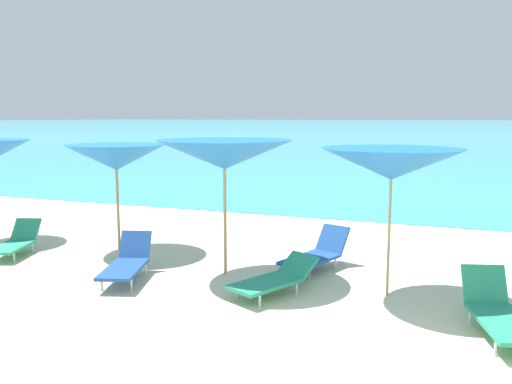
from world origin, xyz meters
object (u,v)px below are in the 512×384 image
object	(u,v)px
lounge_chair_2	(275,278)
lounge_chair_1	(317,253)
umbrella_2	(116,158)
lounge_chair_4	(127,262)
umbrella_4	(392,164)
umbrella_3	(224,155)
lounge_chair_3	(15,242)
lounge_chair_0	(499,312)

from	to	relation	value
lounge_chair_2	lounge_chair_1	bearing A→B (deg)	106.38
umbrella_2	lounge_chair_4	world-z (taller)	umbrella_2
umbrella_4	lounge_chair_4	bearing A→B (deg)	-169.89
umbrella_3	umbrella_4	world-z (taller)	umbrella_3
lounge_chair_2	lounge_chair_3	xyz separation A→B (m)	(-5.45, 0.39, 0.01)
lounge_chair_3	lounge_chair_2	bearing A→B (deg)	-22.26
lounge_chair_1	umbrella_4	bearing A→B (deg)	-16.45
umbrella_4	lounge_chair_1	size ratio (longest dim) A/B	1.39
umbrella_2	lounge_chair_4	size ratio (longest dim) A/B	1.41
umbrella_3	lounge_chair_4	world-z (taller)	umbrella_3
umbrella_4	lounge_chair_0	world-z (taller)	umbrella_4
umbrella_4	umbrella_2	bearing A→B (deg)	170.45
umbrella_4	lounge_chair_2	size ratio (longest dim) A/B	1.41
umbrella_4	lounge_chair_4	world-z (taller)	umbrella_4
lounge_chair_2	lounge_chair_3	size ratio (longest dim) A/B	1.08
lounge_chair_2	lounge_chair_4	xyz separation A→B (m)	(-2.51, -0.16, 0.04)
umbrella_4	lounge_chair_1	xyz separation A→B (m)	(-1.33, 0.96, -1.69)
umbrella_3	umbrella_2	bearing A→B (deg)	163.49
umbrella_2	lounge_chair_4	xyz separation A→B (m)	(1.32, -1.64, -1.56)
lounge_chair_3	umbrella_4	bearing A→B (deg)	-16.72
lounge_chair_0	lounge_chair_2	size ratio (longest dim) A/B	1.04
lounge_chair_0	umbrella_4	bearing A→B (deg)	130.03
umbrella_2	lounge_chair_3	world-z (taller)	umbrella_2
umbrella_2	umbrella_4	bearing A→B (deg)	-9.55
lounge_chair_0	umbrella_2	bearing A→B (deg)	148.45
lounge_chair_3	lounge_chair_1	bearing A→B (deg)	-6.90
umbrella_3	lounge_chair_0	world-z (taller)	umbrella_3
lounge_chair_1	lounge_chair_4	distance (m)	3.24
umbrella_3	lounge_chair_1	xyz separation A→B (m)	(1.37, 0.85, -1.75)
lounge_chair_2	lounge_chair_4	world-z (taller)	lounge_chair_4
lounge_chair_2	umbrella_3	bearing A→B (deg)	174.84
lounge_chair_1	lounge_chair_4	size ratio (longest dim) A/B	1.02
umbrella_2	umbrella_4	size ratio (longest dim) A/B	0.99
umbrella_2	lounge_chair_2	world-z (taller)	umbrella_2
umbrella_4	lounge_chair_2	bearing A→B (deg)	-160.31
lounge_chair_4	umbrella_4	bearing A→B (deg)	-7.92
lounge_chair_3	lounge_chair_0	bearing A→B (deg)	-23.52
lounge_chair_1	lounge_chair_2	xyz separation A→B (m)	(-0.26, -1.53, -0.04)
umbrella_2	lounge_chair_1	bearing A→B (deg)	0.66
lounge_chair_0	lounge_chair_3	bearing A→B (deg)	158.45
umbrella_3	lounge_chair_4	bearing A→B (deg)	-149.01
umbrella_4	lounge_chair_4	distance (m)	4.49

